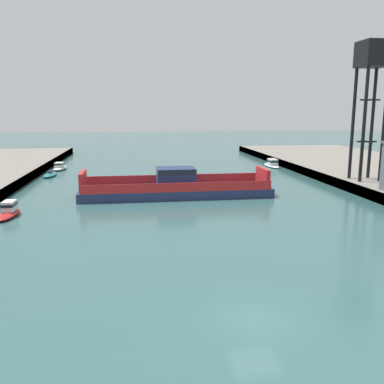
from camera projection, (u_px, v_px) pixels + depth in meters
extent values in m
plane|color=#335B5B|center=(256.00, 320.00, 21.21)|extent=(400.00, 400.00, 0.00)
cube|color=navy|center=(176.00, 191.00, 52.34)|extent=(23.89, 6.95, 1.10)
cube|color=red|center=(173.00, 179.00, 55.31)|extent=(22.86, 0.37, 1.10)
cube|color=red|center=(179.00, 187.00, 48.94)|extent=(22.86, 0.37, 1.10)
cube|color=navy|center=(176.00, 177.00, 51.99)|extent=(4.80, 3.73, 2.46)
cube|color=black|center=(176.00, 171.00, 51.82)|extent=(4.84, 3.77, 0.60)
cube|color=red|center=(263.00, 176.00, 53.66)|extent=(0.55, 4.68, 2.20)
cube|color=red|center=(83.00, 181.00, 50.38)|extent=(0.55, 4.68, 2.20)
ellipsoid|color=#237075|center=(50.00, 175.00, 67.84)|extent=(2.14, 5.29, 0.50)
cube|color=#4C4C51|center=(50.00, 172.00, 67.75)|extent=(0.63, 0.45, 0.50)
ellipsoid|color=white|center=(272.00, 166.00, 79.67)|extent=(2.02, 6.95, 0.42)
cube|color=silver|center=(273.00, 162.00, 79.01)|extent=(1.41, 2.44, 1.16)
cube|color=black|center=(273.00, 161.00, 78.99)|extent=(1.45, 2.51, 0.35)
ellipsoid|color=white|center=(60.00, 168.00, 75.63)|extent=(2.42, 5.80, 0.59)
cube|color=silver|center=(59.00, 165.00, 75.08)|extent=(1.54, 2.09, 0.80)
cube|color=black|center=(59.00, 164.00, 75.06)|extent=(1.58, 2.15, 0.24)
ellipsoid|color=red|center=(9.00, 214.00, 41.90)|extent=(1.68, 5.30, 0.53)
cube|color=silver|center=(9.00, 206.00, 42.13)|extent=(1.15, 1.86, 1.02)
cube|color=black|center=(9.00, 205.00, 42.11)|extent=(1.18, 1.92, 0.31)
cylinder|color=black|center=(353.00, 125.00, 56.35)|extent=(0.44, 0.44, 14.86)
cylinder|color=black|center=(372.00, 124.00, 56.73)|extent=(0.44, 0.44, 14.86)
cylinder|color=black|center=(364.00, 125.00, 53.62)|extent=(0.44, 0.44, 14.86)
cylinder|color=black|center=(384.00, 125.00, 53.99)|extent=(0.44, 0.44, 14.86)
cube|color=black|center=(367.00, 142.00, 55.60)|extent=(2.81, 0.20, 0.20)
cube|color=black|center=(367.00, 142.00, 55.60)|extent=(0.20, 2.81, 0.20)
cube|color=black|center=(370.00, 100.00, 54.54)|extent=(2.81, 0.20, 0.20)
cube|color=black|center=(370.00, 100.00, 54.54)|extent=(0.20, 2.81, 0.20)
cube|color=black|center=(374.00, 54.00, 53.42)|extent=(3.66, 3.66, 3.31)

